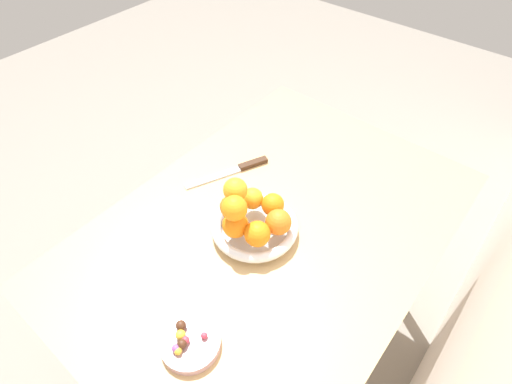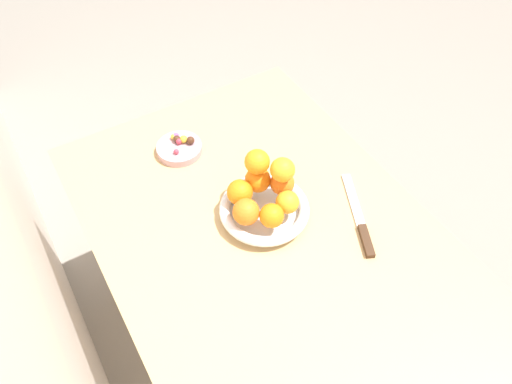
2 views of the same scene
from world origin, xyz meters
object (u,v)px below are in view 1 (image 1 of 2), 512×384
at_px(candy_dish, 190,343).
at_px(candy_ball_3, 185,340).
at_px(fruit_bowl, 255,227).
at_px(orange_2, 278,222).
at_px(orange_3, 273,205).
at_px(dining_table, 272,245).
at_px(candy_ball_5, 181,325).
at_px(candy_ball_1, 182,344).
at_px(candy_ball_0, 204,336).
at_px(orange_5, 232,207).
at_px(orange_0, 235,225).
at_px(knife, 235,170).
at_px(candy_ball_2, 181,335).
at_px(orange_6, 234,208).
at_px(orange_7, 235,190).
at_px(candy_ball_6, 176,348).
at_px(candy_ball_4, 178,351).
at_px(orange_1, 257,234).
at_px(orange_4, 252,199).

distance_m(candy_dish, candy_ball_3, 0.02).
xyz_separation_m(fruit_bowl, candy_dish, (0.31, 0.08, -0.01)).
bearing_deg(orange_2, orange_3, -129.17).
bearing_deg(dining_table, candy_ball_5, 5.09).
bearing_deg(candy_ball_5, candy_ball_3, 62.38).
bearing_deg(candy_ball_5, candy_ball_1, 49.94).
bearing_deg(candy_ball_3, candy_ball_0, 144.11).
relative_size(fruit_bowl, orange_5, 3.69).
distance_m(orange_0, candy_ball_0, 0.26).
bearing_deg(candy_ball_1, orange_3, -169.87).
height_order(dining_table, knife, knife).
bearing_deg(fruit_bowl, candy_ball_1, 14.10).
height_order(candy_ball_2, candy_ball_5, same).
xyz_separation_m(orange_6, candy_ball_5, (0.25, 0.07, -0.10)).
xyz_separation_m(orange_0, orange_7, (-0.05, -0.04, 0.06)).
bearing_deg(orange_0, candy_ball_1, 19.51).
height_order(orange_6, candy_ball_6, orange_6).
xyz_separation_m(fruit_bowl, candy_ball_3, (0.32, 0.08, 0.01)).
bearing_deg(candy_ball_2, orange_0, -162.82).
distance_m(dining_table, orange_2, 0.17).
distance_m(orange_3, candy_ball_4, 0.40).
relative_size(orange_3, orange_7, 0.98).
relative_size(orange_2, orange_5, 1.07).
distance_m(candy_ball_1, candy_ball_6, 0.01).
bearing_deg(candy_ball_6, fruit_bowl, -166.95).
distance_m(candy_ball_4, candy_ball_6, 0.01).
height_order(candy_ball_0, candy_ball_6, candy_ball_6).
bearing_deg(candy_ball_1, candy_ball_3, -172.17).
bearing_deg(orange_7, candy_ball_6, 21.64).
bearing_deg(candy_ball_1, candy_ball_0, 152.99).
bearing_deg(orange_6, orange_1, 103.91).
bearing_deg(candy_ball_3, candy_ball_5, -117.62).
distance_m(fruit_bowl, orange_5, 0.08).
relative_size(orange_3, candy_ball_6, 3.37).
bearing_deg(candy_dish, orange_5, -153.62).
height_order(fruit_bowl, candy_ball_6, same).
xyz_separation_m(orange_4, candy_ball_4, (0.38, 0.13, -0.04)).
height_order(candy_dish, orange_3, orange_3).
relative_size(orange_0, candy_ball_6, 3.70).
relative_size(orange_0, orange_1, 1.01).
relative_size(orange_1, candy_ball_5, 2.91).
bearing_deg(candy_ball_3, orange_6, -160.23).
relative_size(orange_6, candy_ball_0, 4.27).
xyz_separation_m(fruit_bowl, orange_0, (0.06, -0.01, 0.05)).
distance_m(orange_7, candy_ball_6, 0.37).
relative_size(orange_0, candy_ball_3, 3.79).
height_order(orange_5, knife, orange_5).
bearing_deg(orange_1, candy_ball_4, 8.04).
bearing_deg(orange_3, candy_ball_1, 10.13).
bearing_deg(candy_ball_1, candy_dish, 171.23).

